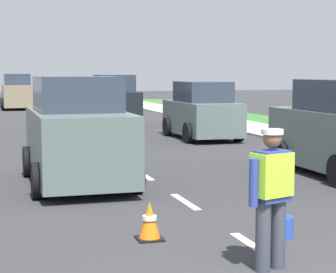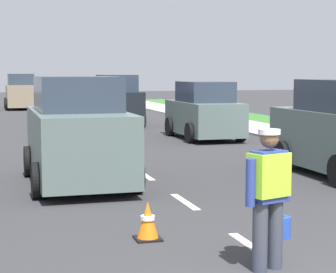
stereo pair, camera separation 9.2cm
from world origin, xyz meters
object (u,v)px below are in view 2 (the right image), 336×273
road_worker (269,192)px  car_parked_far (204,112)px  traffic_cone_near (148,221)px  car_oncoming_lead (78,134)px  car_outgoing_far (116,102)px  car_oncoming_third (21,93)px

road_worker → car_parked_far: car_parked_far is taller
traffic_cone_near → car_oncoming_lead: size_ratio=0.13×
car_outgoing_far → traffic_cone_near: bearing=-99.9°
car_parked_far → car_outgoing_far: car_outgoing_far is taller
traffic_cone_near → car_oncoming_lead: bearing=94.2°
car_oncoming_third → car_parked_far: car_oncoming_third is taller
car_oncoming_lead → car_outgoing_far: car_oncoming_lead is taller
car_oncoming_third → car_outgoing_far: (3.38, -13.80, -0.01)m
car_oncoming_third → car_outgoing_far: bearing=-76.3°
road_worker → car_outgoing_far: size_ratio=0.42×
car_outgoing_far → road_worker: bearing=-96.1°
traffic_cone_near → car_oncoming_third: bearing=90.4°
car_oncoming_third → car_parked_far: 20.43m
car_parked_far → car_outgoing_far: size_ratio=0.97×
road_worker → car_parked_far: (4.04, 13.85, -0.01)m
road_worker → car_oncoming_lead: 6.39m
traffic_cone_near → car_outgoing_far: car_outgoing_far is taller
car_oncoming_third → car_parked_far: (5.30, -19.73, -0.10)m
car_parked_far → car_oncoming_lead: bearing=-125.5°
car_oncoming_lead → car_parked_far: (5.43, 7.62, -0.12)m
traffic_cone_near → car_parked_far: 13.23m
traffic_cone_near → car_outgoing_far: (3.17, 18.12, 0.76)m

